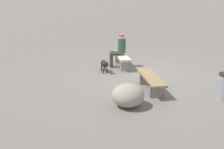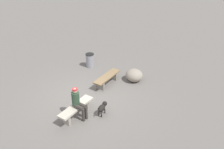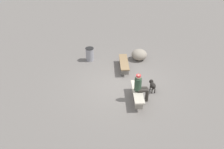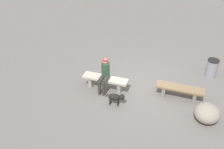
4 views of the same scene
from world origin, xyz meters
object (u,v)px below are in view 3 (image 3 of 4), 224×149
at_px(seated_person, 140,86).
at_px(trash_bin, 90,54).
at_px(boulder, 139,55).
at_px(bench_right, 137,93).
at_px(bench_left, 124,64).
at_px(dog, 153,85).

distance_m(seated_person, trash_bin, 4.28).
bearing_deg(boulder, bench_right, -13.76).
height_order(bench_left, boulder, boulder).
bearing_deg(bench_left, dog, 29.58).
height_order(seated_person, boulder, seated_person).
xyz_separation_m(dog, boulder, (-2.97, 0.05, -0.01)).
xyz_separation_m(seated_person, trash_bin, (-3.82, -1.91, -0.35)).
distance_m(bench_right, boulder, 3.67).
height_order(bench_left, trash_bin, trash_bin).
relative_size(bench_left, trash_bin, 2.30).
height_order(bench_right, boulder, boulder).
height_order(bench_left, dog, dog).
xyz_separation_m(bench_left, boulder, (-0.89, 1.00, -0.01)).
bearing_deg(trash_bin, seated_person, 26.59).
xyz_separation_m(bench_right, seated_person, (-0.00, 0.11, 0.38)).
xyz_separation_m(seated_person, boulder, (-3.56, 0.77, -0.42)).
bearing_deg(bench_left, bench_right, 7.83).
xyz_separation_m(bench_left, dog, (2.08, 0.94, 0.00)).
bearing_deg(bench_right, boulder, 171.43).
bearing_deg(trash_bin, bench_right, 25.31).
xyz_separation_m(bench_left, seated_person, (2.66, 0.23, 0.41)).
xyz_separation_m(dog, trash_bin, (-3.23, -2.62, 0.06)).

